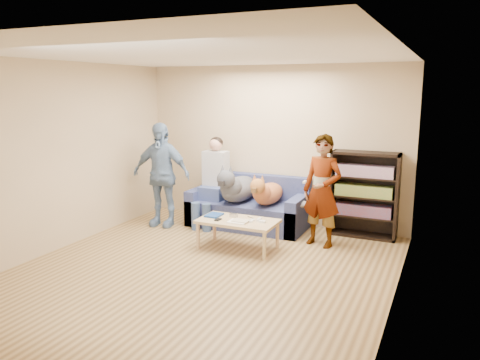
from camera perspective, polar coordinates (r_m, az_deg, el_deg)
The scene contains 27 objects.
ground at distance 5.87m, azimuth -4.94°, elevation -11.23°, with size 5.00×5.00×0.00m, color brown.
ceiling at distance 5.44m, azimuth -5.42°, elevation 14.99°, with size 5.00×5.00×0.00m, color white.
wall_back at distance 7.76m, azimuth 3.98°, elevation 4.23°, with size 4.50×4.50×0.00m, color tan.
wall_front at distance 3.61m, azimuth -25.20°, elevation -4.91°, with size 4.50×4.50×0.00m, color tan.
wall_left at distance 6.89m, azimuth -21.69°, elevation 2.59°, with size 5.00×5.00×0.00m, color tan.
wall_right at distance 4.83m, azimuth 18.76°, elevation -0.57°, with size 5.00×5.00×0.00m, color tan.
blanket at distance 7.24m, azimuth 6.91°, elevation -2.87°, with size 0.35×0.30×0.12m, color #A0A0A5.
person_standing_right at distance 6.71m, azimuth 9.98°, elevation -1.31°, with size 0.59×0.38×1.60m, color gray.
person_standing_left at distance 7.70m, azimuth -9.60°, elevation 0.65°, with size 0.99×0.41×1.70m, color #7CA2C6.
held_controller at distance 6.54m, azimuth 7.89°, elevation -0.23°, with size 0.04×0.11×0.03m, color silver.
notebook_blue at distance 6.76m, azimuth -3.18°, elevation -4.29°, with size 0.20×0.26×0.03m, color navy.
papers at distance 6.44m, azimuth -0.24°, elevation -5.11°, with size 0.26×0.20×0.01m, color white.
magazine at distance 6.44m, azimuth 0.08°, elevation -4.98°, with size 0.22×0.17×0.01m, color #BEB298.
camera_silver at distance 6.70m, azimuth -0.78°, elevation -4.31°, with size 0.11×0.06×0.05m, color #B2B1B6.
controller_a at distance 6.53m, azimuth 2.34°, elevation -4.82°, with size 0.04×0.13×0.03m, color white.
controller_b at distance 6.43m, azimuth 2.73°, elevation -5.08°, with size 0.09×0.06×0.03m, color white.
headphone_cup_a at distance 6.45m, azimuth 1.27°, elevation -5.06°, with size 0.07×0.07×0.02m, color white.
headphone_cup_b at distance 6.52m, azimuth 1.55°, elevation -4.88°, with size 0.07×0.07×0.02m, color white.
pen_orange at distance 6.42m, azimuth -1.03°, elevation -5.20°, with size 0.01×0.01×0.14m, color #C1811B.
pen_black at distance 6.66m, azimuth 1.32°, elevation -4.59°, with size 0.01×0.01×0.14m, color black.
wallet at distance 6.55m, azimuth -2.71°, elevation -4.84°, with size 0.07×0.12×0.01m, color black.
sofa at distance 7.67m, azimuth 1.07°, elevation -3.58°, with size 1.90×0.85×0.82m.
person_seated at distance 7.70m, azimuth -3.30°, elevation 0.22°, with size 0.40×0.73×1.47m.
dog_gray at distance 7.49m, azimuth -0.39°, elevation -0.93°, with size 0.46×1.27×0.67m.
dog_tan at distance 7.33m, azimuth 3.25°, elevation -1.57°, with size 0.38×1.15×0.55m.
coffee_table at distance 6.57m, azimuth -0.27°, elevation -5.28°, with size 1.10×0.60×0.42m.
bookshelf at distance 7.31m, azimuth 14.91°, elevation -1.50°, with size 1.00×0.34×1.30m.
Camera 1 is at (2.69, -4.72, 2.23)m, focal length 35.00 mm.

